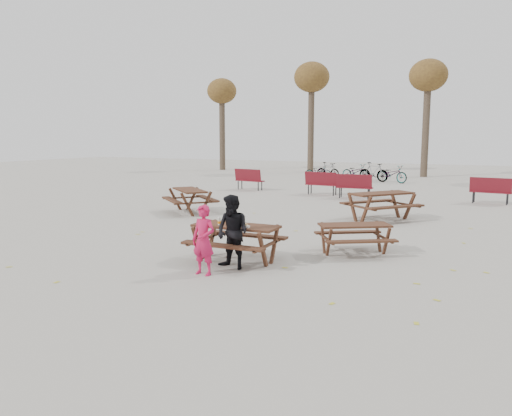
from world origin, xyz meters
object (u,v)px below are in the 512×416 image
at_px(soda_bottle, 219,222).
at_px(picnic_table_east, 354,239).
at_px(child, 204,240).
at_px(picnic_table_far, 381,206).
at_px(adult, 233,232).
at_px(picnic_table_north, 190,201).
at_px(main_picnic_table, 236,234).
at_px(food_tray, 245,227).

bearing_deg(soda_bottle, picnic_table_east, 38.07).
bearing_deg(child, picnic_table_east, 57.83).
relative_size(picnic_table_east, picnic_table_far, 0.77).
bearing_deg(adult, picnic_table_north, 141.61).
height_order(adult, picnic_table_north, adult).
bearing_deg(picnic_table_east, main_picnic_table, -172.25).
bearing_deg(soda_bottle, picnic_table_north, 127.51).
bearing_deg(picnic_table_far, food_tray, -152.30).
bearing_deg(food_tray, picnic_table_north, 131.24).
relative_size(child, adult, 0.91).
relative_size(main_picnic_table, adult, 1.22).
height_order(main_picnic_table, food_tray, food_tray).
bearing_deg(picnic_table_east, picnic_table_north, 119.99).
bearing_deg(food_tray, picnic_table_far, 77.72).
xyz_separation_m(soda_bottle, child, (0.22, -1.01, -0.18)).
relative_size(soda_bottle, picnic_table_far, 0.08).
xyz_separation_m(food_tray, picnic_table_east, (1.79, 1.89, -0.46)).
height_order(food_tray, soda_bottle, soda_bottle).
bearing_deg(main_picnic_table, adult, -69.09).
bearing_deg(main_picnic_table, picnic_table_far, 74.90).
bearing_deg(main_picnic_table, soda_bottle, -151.42).
distance_m(picnic_table_east, picnic_table_north, 7.48).
distance_m(food_tray, child, 1.08).
xyz_separation_m(child, picnic_table_east, (2.18, 2.89, -0.33)).
xyz_separation_m(soda_bottle, picnic_table_east, (2.40, 1.88, -0.51)).
bearing_deg(picnic_table_east, adult, -161.36).
xyz_separation_m(picnic_table_east, picnic_table_north, (-6.58, 3.57, 0.07)).
distance_m(soda_bottle, adult, 0.65).
xyz_separation_m(main_picnic_table, adult, (0.21, -0.55, 0.15)).
xyz_separation_m(soda_bottle, picnic_table_far, (2.06, 6.67, -0.41)).
bearing_deg(child, soda_bottle, 107.16).
height_order(main_picnic_table, adult, adult).
bearing_deg(main_picnic_table, picnic_table_east, 39.27).
distance_m(main_picnic_table, picnic_table_far, 6.74).
xyz_separation_m(main_picnic_table, child, (-0.08, -1.18, 0.08)).
xyz_separation_m(food_tray, picnic_table_far, (1.46, 6.69, -0.36)).
bearing_deg(food_tray, picnic_table_east, 46.50).
bearing_deg(child, food_tray, 73.87).
xyz_separation_m(picnic_table_north, picnic_table_far, (6.24, 1.23, 0.03)).
height_order(main_picnic_table, picnic_table_east, main_picnic_table).
relative_size(food_tray, picnic_table_far, 0.09).
bearing_deg(soda_bottle, food_tray, -1.10).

